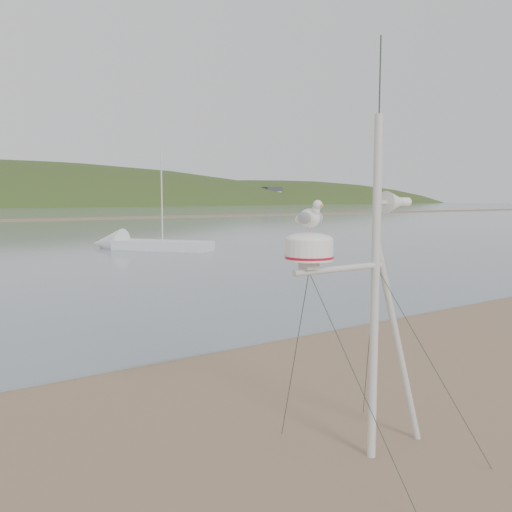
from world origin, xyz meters
TOP-DOWN VIEW (x-y plane):
  - mast_rig at (2.88, -0.53)m, footprint 2.00×2.14m
  - sailboat_white_near at (10.08, 24.18)m, footprint 5.64×6.83m

SIDE VIEW (x-z plane):
  - sailboat_white_near at x=10.08m, z-range -3.26..3.87m
  - mast_rig at x=2.88m, z-range -1.17..3.35m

